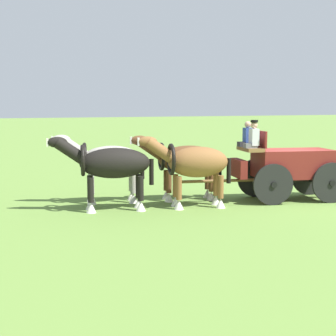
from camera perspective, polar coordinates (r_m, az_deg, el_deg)
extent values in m
plane|color=olive|center=(18.15, 13.49, -3.40)|extent=(220.00, 220.00, 0.00)
cube|color=maroon|center=(17.97, 13.60, 0.49)|extent=(2.78, 1.93, 0.95)
cube|color=brown|center=(17.35, 9.08, 2.08)|extent=(0.83, 1.35, 0.12)
cube|color=maroon|center=(17.28, 7.79, -0.04)|extent=(0.49, 1.14, 0.60)
cube|color=maroon|center=(17.43, 10.03, 3.19)|extent=(0.34, 1.23, 0.55)
cube|color=black|center=(18.04, 13.55, -1.31)|extent=(2.75, 0.79, 0.16)
cylinder|color=black|center=(16.92, 11.53, -1.80)|extent=(1.32, 0.38, 1.34)
cylinder|color=black|center=(16.92, 11.53, -1.80)|extent=(0.24, 0.22, 0.20)
cylinder|color=black|center=(18.39, 9.65, -1.06)|extent=(1.32, 0.38, 1.34)
cylinder|color=black|center=(18.39, 9.65, -1.06)|extent=(0.24, 0.22, 0.20)
cylinder|color=black|center=(17.78, 17.57, -1.57)|extent=(1.32, 0.38, 1.34)
cylinder|color=black|center=(17.78, 17.57, -1.57)|extent=(0.24, 0.22, 0.20)
cylinder|color=black|center=(19.18, 15.33, -0.88)|extent=(1.32, 0.38, 1.34)
cylinder|color=black|center=(19.18, 15.33, -0.88)|extent=(0.24, 0.22, 0.20)
cylinder|color=brown|center=(17.14, 5.71, -1.41)|extent=(2.55, 0.69, 0.10)
cube|color=slate|center=(17.01, 9.06, 2.45)|extent=(0.46, 0.40, 0.16)
cube|color=silver|center=(17.03, 9.46, 3.38)|extent=(0.32, 0.41, 0.55)
sphere|color=tan|center=(17.01, 9.48, 4.67)|extent=(0.22, 0.22, 0.22)
cylinder|color=black|center=(17.01, 9.49, 5.11)|extent=(0.24, 0.24, 0.08)
cube|color=#2D2D33|center=(17.59, 8.38, 2.62)|extent=(0.46, 0.40, 0.16)
cube|color=#334C99|center=(17.61, 8.77, 3.51)|extent=(0.32, 0.41, 0.55)
sphere|color=tan|center=(17.59, 8.79, 4.76)|extent=(0.22, 0.22, 0.22)
ellipsoid|color=brown|center=(16.19, 3.34, 0.67)|extent=(2.08, 1.37, 0.97)
cylinder|color=brown|center=(15.89, 1.21, -2.24)|extent=(0.18, 0.18, 0.72)
cone|color=silver|center=(15.98, 1.21, -4.06)|extent=(0.30, 0.30, 0.31)
cylinder|color=brown|center=(16.41, 0.83, -1.95)|extent=(0.18, 0.18, 0.72)
cone|color=silver|center=(16.49, 0.82, -3.71)|extent=(0.30, 0.30, 0.31)
cylinder|color=brown|center=(16.22, 5.83, -2.09)|extent=(0.18, 0.18, 0.72)
cone|color=silver|center=(16.31, 5.81, -3.87)|extent=(0.30, 0.30, 0.31)
cylinder|color=brown|center=(16.72, 5.32, -1.81)|extent=(0.18, 0.18, 0.72)
cone|color=silver|center=(16.81, 5.30, -3.53)|extent=(0.30, 0.30, 0.31)
cylinder|color=brown|center=(15.90, -0.95, 2.02)|extent=(1.00, 0.56, 0.81)
ellipsoid|color=brown|center=(15.82, -2.27, 2.93)|extent=(0.64, 0.39, 0.32)
cube|color=silver|center=(15.78, -3.28, 2.91)|extent=(0.08, 0.11, 0.24)
torus|color=black|center=(16.00, 0.35, 0.96)|extent=(0.34, 0.99, 0.99)
cylinder|color=black|center=(16.50, 6.71, -0.30)|extent=(0.14, 0.14, 0.80)
ellipsoid|color=brown|center=(17.45, 2.30, 1.00)|extent=(2.23, 1.36, 0.91)
cylinder|color=brown|center=(17.16, 0.10, -1.60)|extent=(0.18, 0.18, 0.70)
cone|color=silver|center=(17.24, 0.10, -3.25)|extent=(0.30, 0.30, 0.30)
cylinder|color=brown|center=(17.64, -0.20, -1.36)|extent=(0.18, 0.18, 0.70)
cone|color=silver|center=(17.72, -0.20, -2.96)|extent=(0.30, 0.30, 0.30)
cylinder|color=brown|center=(17.48, 4.80, -1.46)|extent=(0.18, 0.18, 0.70)
cone|color=silver|center=(17.57, 4.78, -3.08)|extent=(0.30, 0.30, 0.30)
cylinder|color=brown|center=(17.96, 4.37, -1.22)|extent=(0.18, 0.18, 0.70)
cone|color=silver|center=(18.04, 4.35, -2.80)|extent=(0.30, 0.30, 0.30)
cylinder|color=brown|center=(17.17, -1.94, 2.22)|extent=(1.00, 0.56, 0.81)
ellipsoid|color=brown|center=(17.10, -3.17, 3.06)|extent=(0.64, 0.39, 0.32)
cube|color=silver|center=(17.06, -4.10, 3.05)|extent=(0.08, 0.11, 0.24)
torus|color=black|center=(17.26, -0.73, 1.27)|extent=(0.33, 0.95, 0.94)
cylinder|color=black|center=(17.76, 5.72, 0.10)|extent=(0.14, 0.14, 0.80)
ellipsoid|color=black|center=(15.76, -5.87, 0.55)|extent=(2.30, 1.39, 0.93)
cylinder|color=black|center=(15.57, -8.51, -2.42)|extent=(0.18, 0.18, 0.74)
cone|color=silver|center=(15.67, -8.47, -4.34)|extent=(0.30, 0.30, 0.32)
cylinder|color=black|center=(16.08, -8.58, -2.13)|extent=(0.18, 0.18, 0.74)
cone|color=silver|center=(16.17, -8.54, -3.98)|extent=(0.30, 0.30, 0.32)
cylinder|color=black|center=(15.70, -3.03, -2.28)|extent=(0.18, 0.18, 0.74)
cone|color=silver|center=(15.79, -3.01, -4.18)|extent=(0.30, 0.30, 0.32)
cylinder|color=black|center=(16.20, -3.27, -1.99)|extent=(0.18, 0.18, 0.74)
cone|color=silver|center=(16.29, -3.26, -3.83)|extent=(0.30, 0.30, 0.32)
cylinder|color=black|center=(15.67, -10.75, 1.88)|extent=(1.00, 0.56, 0.81)
ellipsoid|color=black|center=(15.65, -12.12, 2.79)|extent=(0.64, 0.39, 0.32)
cube|color=silver|center=(15.66, -13.15, 2.77)|extent=(0.08, 0.11, 0.24)
torus|color=black|center=(15.70, -9.38, 0.83)|extent=(0.33, 0.96, 0.96)
cylinder|color=black|center=(15.93, -1.84, -0.44)|extent=(0.14, 0.14, 0.80)
ellipsoid|color=#9E998E|center=(17.05, -6.25, 1.02)|extent=(2.08, 1.27, 0.86)
cylinder|color=#9E998E|center=(16.87, -8.44, -1.63)|extent=(0.18, 0.18, 0.76)
cone|color=silver|center=(16.96, -8.40, -3.45)|extent=(0.30, 0.30, 0.33)
cylinder|color=#9E998E|center=(17.34, -8.50, -1.40)|extent=(0.18, 0.18, 0.76)
cone|color=silver|center=(17.43, -8.47, -3.17)|extent=(0.30, 0.30, 0.33)
cylinder|color=#9E998E|center=(16.98, -3.87, -1.52)|extent=(0.18, 0.18, 0.76)
cone|color=silver|center=(17.07, -3.86, -3.32)|extent=(0.30, 0.30, 0.33)
cylinder|color=#9E998E|center=(17.44, -4.06, -1.29)|extent=(0.18, 0.18, 0.76)
cone|color=silver|center=(17.53, -4.04, -3.05)|extent=(0.30, 0.30, 0.33)
cylinder|color=#9E998E|center=(16.97, -10.44, 2.23)|extent=(1.00, 0.56, 0.81)
ellipsoid|color=#9E998E|center=(16.95, -11.70, 3.07)|extent=(0.64, 0.39, 0.32)
cube|color=silver|center=(16.96, -12.65, 3.05)|extent=(0.08, 0.11, 0.24)
torus|color=black|center=(17.00, -9.17, 1.29)|extent=(0.32, 0.90, 0.89)
cylinder|color=black|center=(17.19, -2.86, 0.10)|extent=(0.14, 0.14, 0.80)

